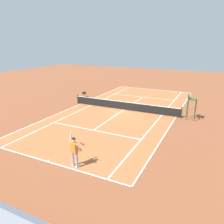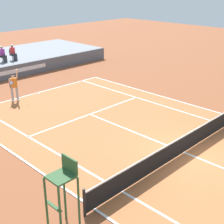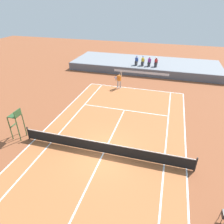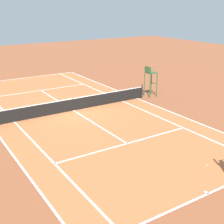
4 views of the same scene
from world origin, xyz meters
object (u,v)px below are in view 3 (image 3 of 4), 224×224
(spectator_seated_1, at_px, (143,61))
(spectator_seated_2, at_px, (149,62))
(spectator_seated_3, at_px, (156,62))
(umpire_chair, at_px, (16,120))
(tennis_ball, at_px, (118,92))
(tennis_player, at_px, (119,80))
(spectator_seated_0, at_px, (136,61))

(spectator_seated_1, xyz_separation_m, spectator_seated_2, (0.91, 0.00, 0.00))
(spectator_seated_3, distance_m, umpire_chair, 19.74)
(spectator_seated_3, distance_m, tennis_ball, 8.43)
(tennis_ball, bearing_deg, spectator_seated_2, 71.61)
(spectator_seated_1, bearing_deg, tennis_ball, -101.97)
(umpire_chair, bearing_deg, spectator_seated_3, 64.62)
(tennis_player, height_order, tennis_ball, tennis_player)
(spectator_seated_0, relative_size, spectator_seated_2, 1.00)
(spectator_seated_0, bearing_deg, tennis_player, -98.00)
(spectator_seated_3, relative_size, umpire_chair, 0.52)
(spectator_seated_1, height_order, tennis_ball, spectator_seated_1)
(spectator_seated_1, height_order, spectator_seated_3, same)
(spectator_seated_3, height_order, tennis_player, spectator_seated_3)
(umpire_chair, bearing_deg, tennis_player, 67.15)
(spectator_seated_3, bearing_deg, tennis_player, -119.77)
(spectator_seated_3, bearing_deg, umpire_chair, -115.38)
(spectator_seated_0, height_order, umpire_chair, umpire_chair)
(spectator_seated_2, height_order, tennis_player, spectator_seated_2)
(spectator_seated_1, xyz_separation_m, umpire_chair, (-6.63, -17.83, -0.12))
(tennis_player, height_order, umpire_chair, umpire_chair)
(spectator_seated_3, xyz_separation_m, tennis_player, (-3.59, -6.28, -0.69))
(spectator_seated_1, relative_size, umpire_chair, 0.52)
(spectator_seated_3, height_order, umpire_chair, umpire_chair)
(spectator_seated_0, xyz_separation_m, umpire_chair, (-5.75, -17.83, -0.12))
(spectator_seated_0, bearing_deg, umpire_chair, -107.87)
(tennis_player, bearing_deg, spectator_seated_2, 66.95)
(spectator_seated_0, height_order, spectator_seated_1, same)
(spectator_seated_1, relative_size, tennis_player, 0.61)
(spectator_seated_0, xyz_separation_m, spectator_seated_2, (1.79, 0.00, 0.00))
(tennis_player, xyz_separation_m, tennis_ball, (0.17, -1.25, -0.96))
(spectator_seated_2, relative_size, tennis_player, 0.61)
(spectator_seated_0, xyz_separation_m, spectator_seated_3, (2.71, 0.00, 0.00))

